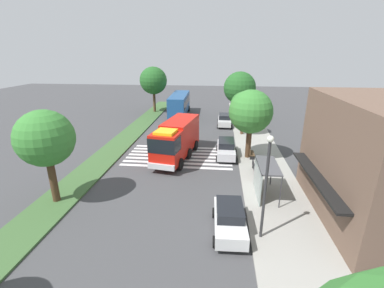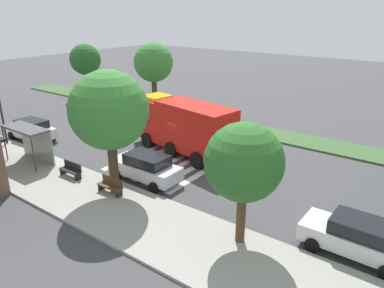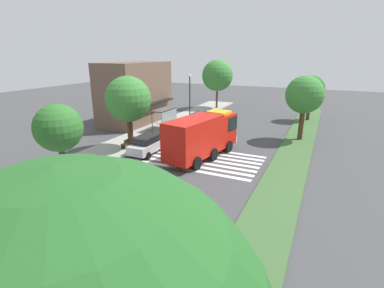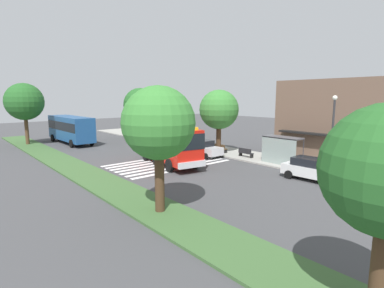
# 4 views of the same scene
# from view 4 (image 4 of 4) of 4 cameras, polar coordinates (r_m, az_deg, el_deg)

# --- Properties ---
(ground_plane) EXTENTS (120.00, 120.00, 0.00)m
(ground_plane) POSITION_cam_4_polar(r_m,az_deg,el_deg) (28.52, -4.99, -3.56)
(ground_plane) COLOR #424244
(sidewalk) EXTENTS (60.00, 4.63, 0.14)m
(sidewalk) POSITION_cam_4_polar(r_m,az_deg,el_deg) (33.91, 6.53, -1.45)
(sidewalk) COLOR #9E9B93
(sidewalk) RESTS_ON ground_plane
(median_strip) EXTENTS (60.00, 3.00, 0.14)m
(median_strip) POSITION_cam_4_polar(r_m,az_deg,el_deg) (25.04, -19.18, -5.64)
(median_strip) COLOR #3D6033
(median_strip) RESTS_ON ground_plane
(crosswalk) EXTENTS (5.85, 10.80, 0.01)m
(crosswalk) POSITION_cam_4_polar(r_m,az_deg,el_deg) (28.27, -4.62, -3.66)
(crosswalk) COLOR silver
(crosswalk) RESTS_ON ground_plane
(fire_truck) EXTENTS (8.79, 3.92, 3.74)m
(fire_truck) POSITION_cam_4_polar(r_m,az_deg,el_deg) (27.24, -4.24, 0.38)
(fire_truck) COLOR red
(fire_truck) RESTS_ON ground_plane
(parked_car_west) EXTENTS (4.44, 2.10, 1.67)m
(parked_car_west) POSITION_cam_4_polar(r_m,az_deg,el_deg) (41.11, -9.51, 1.43)
(parked_car_west) COLOR silver
(parked_car_west) RESTS_ON ground_plane
(parked_car_mid) EXTENTS (4.63, 2.00, 1.71)m
(parked_car_mid) POSITION_cam_4_polar(r_m,az_deg,el_deg) (31.49, 1.88, -0.71)
(parked_car_mid) COLOR silver
(parked_car_mid) RESTS_ON ground_plane
(parked_car_east) EXTENTS (4.31, 2.13, 1.66)m
(parked_car_east) POSITION_cam_4_polar(r_m,az_deg,el_deg) (24.10, 21.85, -4.42)
(parked_car_east) COLOR silver
(parked_car_east) RESTS_ON ground_plane
(transit_bus) EXTENTS (10.15, 3.06, 3.59)m
(transit_bus) POSITION_cam_4_polar(r_m,az_deg,el_deg) (43.03, -22.14, 2.92)
(transit_bus) COLOR navy
(transit_bus) RESTS_ON ground_plane
(bus_stop_shelter) EXTENTS (3.50, 1.40, 2.46)m
(bus_stop_shelter) POSITION_cam_4_polar(r_m,az_deg,el_deg) (28.18, 16.51, -0.15)
(bus_stop_shelter) COLOR #4C4C51
(bus_stop_shelter) RESTS_ON sidewalk
(bench_near_shelter) EXTENTS (1.60, 0.50, 0.90)m
(bench_near_shelter) POSITION_cam_4_polar(r_m,az_deg,el_deg) (30.74, 10.18, -1.63)
(bench_near_shelter) COLOR black
(bench_near_shelter) RESTS_ON sidewalk
(bench_west_of_shelter) EXTENTS (1.60, 0.50, 0.90)m
(bench_west_of_shelter) POSITION_cam_4_polar(r_m,az_deg,el_deg) (33.06, 5.44, -0.78)
(bench_west_of_shelter) COLOR #4C3823
(bench_west_of_shelter) RESTS_ON sidewalk
(street_lamp) EXTENTS (0.36, 0.36, 6.15)m
(street_lamp) POSITION_cam_4_polar(r_m,az_deg,el_deg) (25.02, 25.24, 2.60)
(street_lamp) COLOR #2D2D30
(street_lamp) RESTS_ON sidewalk
(storefront_building) EXTENTS (10.32, 5.96, 7.79)m
(storefront_building) POSITION_cam_4_polar(r_m,az_deg,el_deg) (32.11, 25.78, 4.01)
(storefront_building) COLOR brown
(storefront_building) RESTS_ON ground_plane
(sidewalk_tree_far_west) EXTENTS (4.93, 4.93, 7.34)m
(sidewalk_tree_far_west) POSITION_cam_4_polar(r_m,az_deg,el_deg) (45.28, -9.82, 7.36)
(sidewalk_tree_far_west) COLOR #47301E
(sidewalk_tree_far_west) RESTS_ON sidewalk
(sidewalk_tree_west) EXTENTS (3.34, 3.34, 5.46)m
(sidewalk_tree_west) POSITION_cam_4_polar(r_m,az_deg,el_deg) (38.46, -3.46, 5.58)
(sidewalk_tree_west) COLOR #513823
(sidewalk_tree_west) RESTS_ON sidewalk
(sidewalk_tree_center) EXTENTS (4.23, 4.23, 6.80)m
(sidewalk_tree_center) POSITION_cam_4_polar(r_m,az_deg,el_deg) (32.38, 5.17, 6.50)
(sidewalk_tree_center) COLOR #47301E
(sidewalk_tree_center) RESTS_ON sidewalk
(median_tree_far_west) EXTENTS (4.68, 4.68, 7.77)m
(median_tree_far_west) POSITION_cam_4_polar(r_m,az_deg,el_deg) (43.72, -29.33, 7.02)
(median_tree_far_west) COLOR #513823
(median_tree_far_west) RESTS_ON median_strip
(median_tree_west) EXTENTS (3.82, 3.82, 6.63)m
(median_tree_west) POSITION_cam_4_polar(r_m,az_deg,el_deg) (15.43, -6.39, 3.84)
(median_tree_west) COLOR #47301E
(median_tree_west) RESTS_ON median_strip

